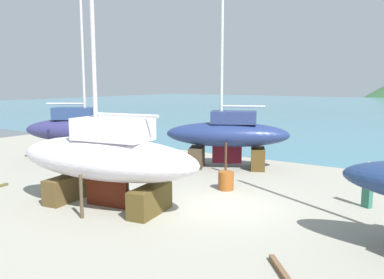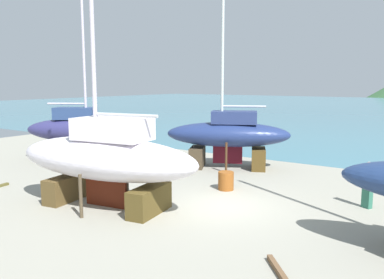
{
  "view_description": "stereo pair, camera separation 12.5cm",
  "coord_description": "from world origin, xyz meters",
  "px_view_note": "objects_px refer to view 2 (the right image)",
  "views": [
    {
      "loc": [
        6.76,
        -12.29,
        4.52
      ],
      "look_at": [
        -2.36,
        1.42,
        2.12
      ],
      "focal_mm": 36.9,
      "sensor_mm": 36.0,
      "label": 1
    },
    {
      "loc": [
        6.86,
        -12.22,
        4.52
      ],
      "look_at": [
        -2.36,
        1.42,
        2.12
      ],
      "focal_mm": 36.9,
      "sensor_mm": 36.0,
      "label": 2
    }
  ],
  "objects_px": {
    "sailboat_mid_port": "(81,130)",
    "barrel_rust_near": "(167,172)",
    "barrel_tipped_left": "(226,181)",
    "sailboat_far_slipway": "(228,135)",
    "sailboat_small_center": "(106,157)",
    "worker": "(368,184)"
  },
  "relations": [
    {
      "from": "sailboat_small_center",
      "to": "worker",
      "type": "xyz_separation_m",
      "value": [
        7.91,
        5.18,
        -0.95
      ]
    },
    {
      "from": "sailboat_small_center",
      "to": "sailboat_far_slipway",
      "type": "distance_m",
      "value": 8.3
    },
    {
      "from": "sailboat_far_slipway",
      "to": "worker",
      "type": "distance_m",
      "value": 8.11
    },
    {
      "from": "barrel_rust_near",
      "to": "sailboat_mid_port",
      "type": "bearing_deg",
      "value": 174.72
    },
    {
      "from": "sailboat_far_slipway",
      "to": "barrel_rust_near",
      "type": "relative_size",
      "value": 13.22
    },
    {
      "from": "sailboat_small_center",
      "to": "barrel_tipped_left",
      "type": "distance_m",
      "value": 5.3
    },
    {
      "from": "sailboat_small_center",
      "to": "barrel_rust_near",
      "type": "height_order",
      "value": "sailboat_small_center"
    },
    {
      "from": "sailboat_far_slipway",
      "to": "barrel_rust_near",
      "type": "distance_m",
      "value": 4.07
    },
    {
      "from": "sailboat_small_center",
      "to": "sailboat_far_slipway",
      "type": "height_order",
      "value": "sailboat_small_center"
    },
    {
      "from": "sailboat_mid_port",
      "to": "sailboat_far_slipway",
      "type": "relative_size",
      "value": 1.07
    },
    {
      "from": "barrel_rust_near",
      "to": "sailboat_far_slipway",
      "type": "bearing_deg",
      "value": 68.62
    },
    {
      "from": "sailboat_small_center",
      "to": "sailboat_far_slipway",
      "type": "bearing_deg",
      "value": -101.93
    },
    {
      "from": "sailboat_small_center",
      "to": "barrel_tipped_left",
      "type": "xyz_separation_m",
      "value": [
        2.48,
        4.45,
        -1.45
      ]
    },
    {
      "from": "worker",
      "to": "barrel_rust_near",
      "type": "bearing_deg",
      "value": 123.96
    },
    {
      "from": "barrel_rust_near",
      "to": "barrel_tipped_left",
      "type": "distance_m",
      "value": 3.41
    },
    {
      "from": "sailboat_mid_port",
      "to": "barrel_rust_near",
      "type": "xyz_separation_m",
      "value": [
        6.77,
        -0.63,
        -1.52
      ]
    },
    {
      "from": "sailboat_small_center",
      "to": "sailboat_far_slipway",
      "type": "xyz_separation_m",
      "value": [
        0.47,
        8.28,
        -0.06
      ]
    },
    {
      "from": "sailboat_mid_port",
      "to": "barrel_tipped_left",
      "type": "relative_size",
      "value": 15.49
    },
    {
      "from": "barrel_tipped_left",
      "to": "sailboat_far_slipway",
      "type": "bearing_deg",
      "value": 117.77
    },
    {
      "from": "sailboat_mid_port",
      "to": "sailboat_far_slipway",
      "type": "distance_m",
      "value": 8.65
    },
    {
      "from": "sailboat_far_slipway",
      "to": "worker",
      "type": "height_order",
      "value": "sailboat_far_slipway"
    },
    {
      "from": "sailboat_small_center",
      "to": "barrel_tipped_left",
      "type": "relative_size",
      "value": 16.57
    }
  ]
}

